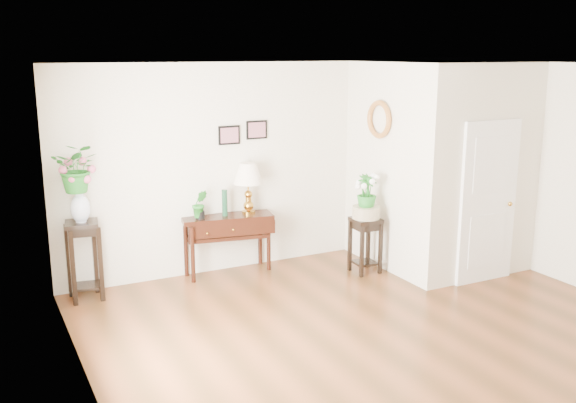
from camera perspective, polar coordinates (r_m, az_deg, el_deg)
floor at (r=7.04m, az=8.66°, el=-11.55°), size 6.00×5.50×0.02m
ceiling at (r=6.41m, az=9.53°, el=11.87°), size 6.00×5.50×0.02m
wall_back at (r=8.90m, az=-1.35°, el=3.29°), size 6.00×0.02×2.80m
wall_left at (r=5.44m, az=-17.54°, el=-3.75°), size 0.02×5.50×2.80m
partition at (r=9.23m, az=13.20°, el=3.30°), size 1.80×1.95×2.80m
door at (r=8.57m, az=17.36°, el=-0.09°), size 0.90×0.05×2.10m
art_print_left at (r=8.56m, az=-5.25°, el=5.89°), size 0.30×0.02×0.25m
art_print_right at (r=8.71m, az=-2.80°, el=6.38°), size 0.30×0.02×0.25m
wall_ornament at (r=8.67m, az=8.09°, el=7.24°), size 0.07×0.51×0.51m
console_table at (r=8.68m, az=-5.38°, el=-3.81°), size 1.26×0.61×0.80m
table_lamp at (r=8.60m, az=-3.56°, el=1.24°), size 0.48×0.48×0.69m
green_vase at (r=8.52m, az=-5.65°, el=-0.16°), size 0.10×0.10×0.36m
potted_plant at (r=8.40m, az=-7.85°, el=-0.33°), size 0.23×0.19×0.36m
plant_stand_a at (r=8.10m, az=-17.66°, el=-5.03°), size 0.43×0.43×0.97m
porcelain_vase at (r=7.91m, az=-18.01°, el=-0.15°), size 0.23×0.23×0.40m
lily_arrangement at (r=7.83m, az=-18.25°, el=3.17°), size 0.66×0.63×0.58m
plant_stand_b at (r=8.74m, az=6.87°, el=-3.88°), size 0.38×0.38×0.76m
ceramic_bowl at (r=8.62m, az=6.95°, el=-0.97°), size 0.43×0.43×0.16m
narcissus at (r=8.55m, az=7.00°, el=0.82°), size 0.28×0.28×0.47m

